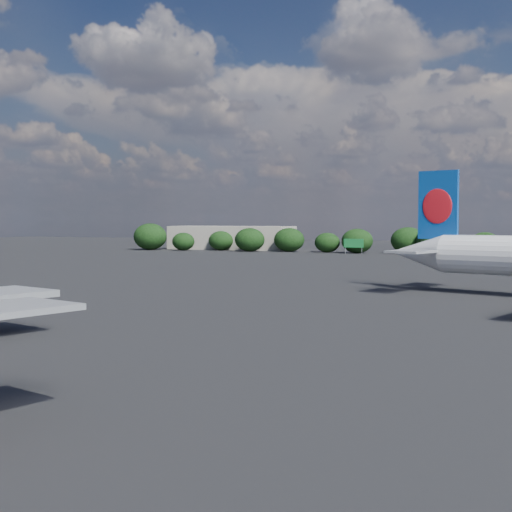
% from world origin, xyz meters
% --- Properties ---
extents(ground, '(500.00, 500.00, 0.00)m').
position_xyz_m(ground, '(0.00, 60.00, 0.00)').
color(ground, black).
rests_on(ground, ground).
extents(terminal_building, '(42.00, 16.00, 8.00)m').
position_xyz_m(terminal_building, '(-65.00, 192.00, 4.00)').
color(terminal_building, gray).
rests_on(terminal_building, ground).
extents(highway_sign, '(6.00, 0.30, 4.50)m').
position_xyz_m(highway_sign, '(-18.00, 176.00, 3.13)').
color(highway_sign, '#14672C').
rests_on(highway_sign, ground).
extents(billboard_yellow, '(5.00, 0.30, 5.50)m').
position_xyz_m(billboard_yellow, '(12.00, 182.00, 3.87)').
color(billboard_yellow, '#F7AF15').
rests_on(billboard_yellow, ground).
extents(horizon_treeline, '(202.04, 16.06, 9.28)m').
position_xyz_m(horizon_treeline, '(9.47, 180.58, 3.95)').
color(horizon_treeline, black).
rests_on(horizon_treeline, ground).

